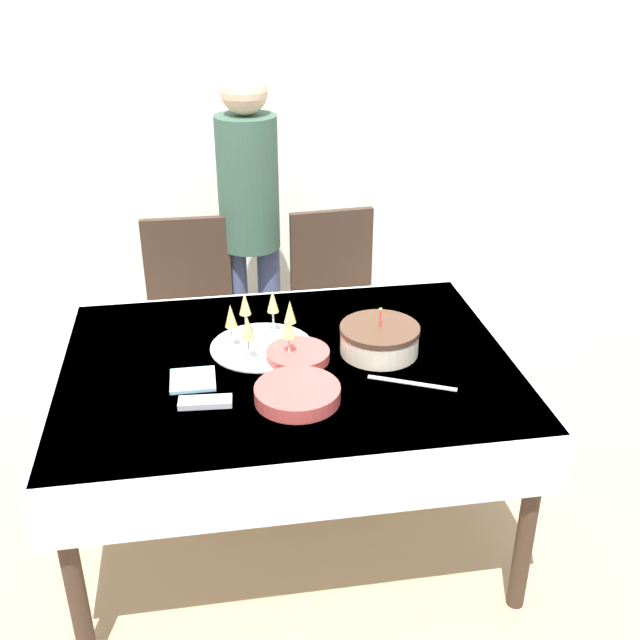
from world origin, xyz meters
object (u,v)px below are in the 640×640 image
at_px(champagne_tray, 262,330).
at_px(plate_stack_dessert, 298,355).
at_px(plate_stack_main, 296,394).
at_px(dining_chair_far_right, 337,304).
at_px(birthday_cake, 379,339).
at_px(person_standing, 249,209).
at_px(dining_chair_far_left, 191,314).

height_order(champagne_tray, plate_stack_dessert, champagne_tray).
bearing_deg(plate_stack_main, dining_chair_far_right, 73.29).
xyz_separation_m(birthday_cake, champagne_tray, (-0.41, 0.10, 0.02)).
relative_size(plate_stack_main, plate_stack_dessert, 1.24).
bearing_deg(dining_chair_far_right, person_standing, 156.94).
xyz_separation_m(birthday_cake, plate_stack_main, (-0.34, -0.27, -0.03)).
bearing_deg(champagne_tray, plate_stack_main, -78.70).
bearing_deg(plate_stack_main, birthday_cake, 38.57).
xyz_separation_m(dining_chair_far_right, person_standing, (-0.39, 0.17, 0.44)).
bearing_deg(plate_stack_main, plate_stack_dessert, 81.00).
bearing_deg(champagne_tray, birthday_cake, -13.52).
bearing_deg(champagne_tray, dining_chair_far_right, 62.06).
distance_m(dining_chair_far_left, plate_stack_dessert, 1.01).
distance_m(plate_stack_dessert, person_standing, 1.08).
distance_m(birthday_cake, champagne_tray, 0.42).
relative_size(birthday_cake, person_standing, 0.18).
relative_size(champagne_tray, person_standing, 0.23).
bearing_deg(dining_chair_far_left, birthday_cake, -52.71).
distance_m(dining_chair_far_right, plate_stack_main, 1.24).
bearing_deg(dining_chair_far_right, plate_stack_dessert, -108.84).
relative_size(dining_chair_far_left, dining_chair_far_right, 1.00).
distance_m(plate_stack_main, plate_stack_dessert, 0.26).
bearing_deg(plate_stack_main, person_standing, 91.73).
relative_size(dining_chair_far_right, plate_stack_main, 3.42).
bearing_deg(champagne_tray, person_standing, 88.02).
xyz_separation_m(dining_chair_far_right, plate_stack_main, (-0.35, -1.16, 0.25)).
bearing_deg(person_standing, plate_stack_dessert, -85.63).
distance_m(birthday_cake, person_standing, 1.13).
distance_m(dining_chair_far_right, champagne_tray, 0.95).
bearing_deg(plate_stack_dessert, dining_chair_far_right, 71.16).
relative_size(dining_chair_far_right, person_standing, 0.59).
distance_m(dining_chair_far_right, birthday_cake, 0.94).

